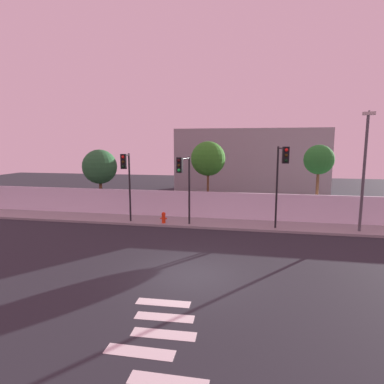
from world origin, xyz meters
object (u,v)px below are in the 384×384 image
Objects in this scene: traffic_light_center at (184,176)px; roadside_tree_midleft at (208,159)px; street_lamp_curbside at (365,163)px; traffic_light_left at (281,170)px; roadside_tree_leftmost at (100,167)px; traffic_light_right at (126,173)px; fire_hydrant at (164,217)px; roadside_tree_midright at (319,160)px.

roadside_tree_midleft is at bearing 78.54° from traffic_light_center.
street_lamp_curbside is at bearing 3.56° from traffic_light_center.
street_lamp_curbside is at bearing 9.21° from traffic_light_left.
roadside_tree_leftmost is at bearing 150.90° from traffic_light_center.
roadside_tree_midleft is at bearing 137.86° from traffic_light_left.
traffic_light_right is 0.66× the size of street_lamp_curbside.
traffic_light_left is 7.84m from fire_hydrant.
street_lamp_curbside reaches higher than fire_hydrant.
traffic_light_left is at bearing -0.86° from traffic_light_right.
roadside_tree_midleft reaches higher than traffic_light_left.
roadside_tree_midright is (8.42, 4.22, 0.81)m from traffic_light_center.
roadside_tree_midleft reaches higher than traffic_light_right.
street_lamp_curbside reaches higher than traffic_light_left.
roadside_tree_midleft is 7.56m from roadside_tree_midright.
roadside_tree_midright is (2.78, 4.33, 0.37)m from traffic_light_left.
street_lamp_curbside is at bearing 0.02° from fire_hydrant.
street_lamp_curbside is at bearing 2.45° from traffic_light_right.
traffic_light_left is 9.33m from traffic_light_right.
street_lamp_curbside is at bearing -21.09° from roadside_tree_midleft.
traffic_light_right is 3.66m from fire_hydrant.
roadside_tree_midright is (12.10, 4.19, 0.69)m from traffic_light_right.
traffic_light_center is at bearing -101.46° from roadside_tree_midleft.
roadside_tree_midright is (9.91, 3.60, 3.57)m from fire_hydrant.
traffic_light_center is 0.83× the size of roadside_tree_midright.
roadside_tree_midleft is at bearing 180.00° from roadside_tree_midright.
traffic_light_right reaches higher than fire_hydrant.
roadside_tree_leftmost is 0.93× the size of roadside_tree_midright.
fire_hydrant is at bearing 15.02° from traffic_light_right.
traffic_light_right is 13.89m from street_lamp_curbside.
traffic_light_right is at bearing -46.99° from roadside_tree_leftmost.
traffic_light_left is 0.95× the size of roadside_tree_midright.
roadside_tree_midleft is 1.05× the size of roadside_tree_midright.
traffic_light_left is at bearing -170.79° from street_lamp_curbside.
fire_hydrant is 0.14× the size of roadside_tree_midright.
roadside_tree_midright reaches higher than traffic_light_center.
roadside_tree_leftmost is 16.02m from roadside_tree_midright.
traffic_light_center is (-5.64, 0.10, -0.44)m from traffic_light_left.
traffic_light_center is at bearing -153.35° from roadside_tree_midright.
roadside_tree_midright is (-1.75, 3.59, -0.05)m from street_lamp_curbside.
traffic_light_center is 9.45m from roadside_tree_midright.
fire_hydrant is at bearing -123.10° from roadside_tree_midleft.
street_lamp_curbside is (10.17, 0.63, 0.86)m from traffic_light_center.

